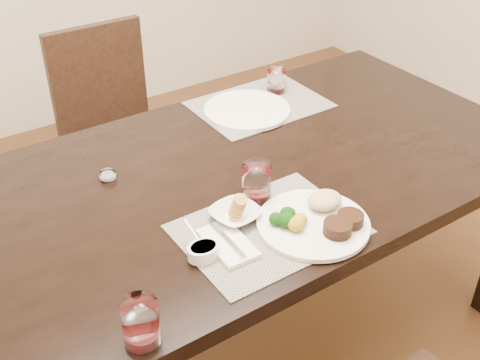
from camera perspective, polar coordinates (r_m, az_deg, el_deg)
ground_plane at (r=2.31m, az=-0.73°, el=-14.99°), size 4.50×4.50×0.00m
dining_table at (r=1.86m, az=-0.87°, el=-1.40°), size 2.00×1.00×0.75m
chair_far at (r=2.66m, az=-11.95°, el=5.44°), size 0.42×0.42×0.90m
placemat_near at (r=1.59m, az=2.69°, el=-4.68°), size 0.46×0.34×0.00m
placemat_far at (r=2.20m, az=1.82°, el=7.18°), size 0.46×0.34×0.00m
dinner_plate at (r=1.61m, az=7.43°, el=-3.73°), size 0.30×0.30×0.05m
napkin_fork at (r=1.53m, az=-1.15°, el=-6.00°), size 0.10×0.17×0.02m
steak_knife at (r=1.63m, az=8.60°, el=-3.90°), size 0.06×0.21×0.01m
cracker_bowl at (r=1.61m, az=-0.46°, el=-3.24°), size 0.15×0.15×0.06m
sauce_ramekin at (r=1.50m, az=-3.49°, el=-6.70°), size 0.08×0.13×0.07m
wine_glass_near at (r=1.67m, az=1.57°, el=-0.39°), size 0.08×0.08×0.11m
far_plate at (r=2.15m, az=0.68°, el=6.67°), size 0.31×0.31×0.01m
wine_glass_far at (r=2.28m, az=3.47°, el=9.35°), size 0.07×0.07×0.10m
wine_glass_side at (r=1.30m, az=-9.36°, el=-13.40°), size 0.08×0.08×0.11m
salt_cellar at (r=1.83m, az=-12.43°, el=0.40°), size 0.05×0.05×0.02m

